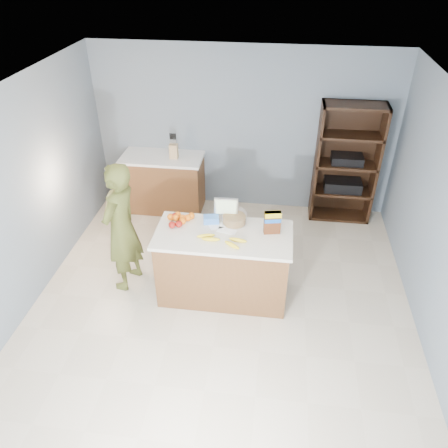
# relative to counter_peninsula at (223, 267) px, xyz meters

# --- Properties ---
(floor) EXTENTS (4.50, 5.00, 0.02)m
(floor) POSITION_rel_counter_peninsula_xyz_m (0.00, -0.30, -0.42)
(floor) COLOR beige
(floor) RESTS_ON ground
(walls) EXTENTS (4.52, 5.02, 2.51)m
(walls) POSITION_rel_counter_peninsula_xyz_m (0.00, -0.30, 1.24)
(walls) COLOR slate
(walls) RESTS_ON ground
(counter_peninsula) EXTENTS (1.56, 0.76, 0.90)m
(counter_peninsula) POSITION_rel_counter_peninsula_xyz_m (0.00, 0.00, 0.00)
(counter_peninsula) COLOR brown
(counter_peninsula) RESTS_ON ground
(back_cabinet) EXTENTS (1.24, 0.62, 0.90)m
(back_cabinet) POSITION_rel_counter_peninsula_xyz_m (-1.20, 1.90, 0.04)
(back_cabinet) COLOR brown
(back_cabinet) RESTS_ON ground
(shelving_unit) EXTENTS (0.90, 0.40, 1.80)m
(shelving_unit) POSITION_rel_counter_peninsula_xyz_m (1.55, 2.05, 0.45)
(shelving_unit) COLOR black
(shelving_unit) RESTS_ON ground
(person) EXTENTS (0.52, 0.68, 1.66)m
(person) POSITION_rel_counter_peninsula_xyz_m (-1.23, 0.05, 0.41)
(person) COLOR #484E1F
(person) RESTS_ON ground
(knife_block) EXTENTS (0.12, 0.10, 0.31)m
(knife_block) POSITION_rel_counter_peninsula_xyz_m (-1.00, 1.87, 0.60)
(knife_block) COLOR tan
(knife_block) RESTS_ON back_cabinet
(envelopes) EXTENTS (0.35, 0.26, 0.00)m
(envelopes) POSITION_rel_counter_peninsula_xyz_m (-0.02, 0.10, 0.49)
(envelopes) COLOR white
(envelopes) RESTS_ON counter_peninsula
(bananas) EXTENTS (0.58, 0.26, 0.05)m
(bananas) POSITION_rel_counter_peninsula_xyz_m (-0.00, -0.15, 0.51)
(bananas) COLOR yellow
(bananas) RESTS_ON counter_peninsula
(apples) EXTENTS (0.17, 0.26, 0.08)m
(apples) POSITION_rel_counter_peninsula_xyz_m (-0.58, 0.11, 0.53)
(apples) COLOR maroon
(apples) RESTS_ON counter_peninsula
(oranges) EXTENTS (0.32, 0.20, 0.08)m
(oranges) POSITION_rel_counter_peninsula_xyz_m (-0.53, 0.21, 0.53)
(oranges) COLOR orange
(oranges) RESTS_ON counter_peninsula
(blue_carton) EXTENTS (0.20, 0.15, 0.08)m
(blue_carton) POSITION_rel_counter_peninsula_xyz_m (-0.17, 0.21, 0.52)
(blue_carton) COLOR blue
(blue_carton) RESTS_ON counter_peninsula
(salad_bowl) EXTENTS (0.30, 0.30, 0.13)m
(salad_bowl) POSITION_rel_counter_peninsula_xyz_m (0.09, 0.24, 0.54)
(salad_bowl) COLOR #267219
(salad_bowl) RESTS_ON counter_peninsula
(tv) EXTENTS (0.28, 0.12, 0.28)m
(tv) POSITION_rel_counter_peninsula_xyz_m (-0.01, 0.31, 0.64)
(tv) COLOR silver
(tv) RESTS_ON counter_peninsula
(cereal_box) EXTENTS (0.20, 0.11, 0.28)m
(cereal_box) POSITION_rel_counter_peninsula_xyz_m (0.54, 0.09, 0.65)
(cereal_box) COLOR #592B14
(cereal_box) RESTS_ON counter_peninsula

